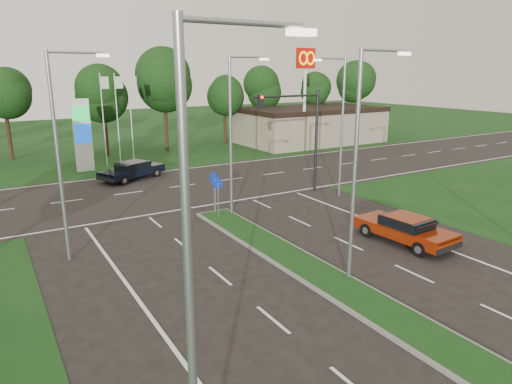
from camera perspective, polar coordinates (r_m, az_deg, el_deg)
ground at (r=15.28m, az=25.24°, el=-19.04°), size 160.00×160.00×0.00m
verge_far at (r=63.06m, az=-20.81°, el=6.50°), size 160.00×50.00×0.02m
cross_road at (r=33.51m, az=-10.74°, el=0.52°), size 160.00×12.00×0.02m
median_kerb at (r=17.34m, az=14.04°, el=-13.48°), size 2.00×26.00×0.12m
commercial_building at (r=54.26m, az=6.84°, el=8.27°), size 16.00×9.00×4.00m
streetlight_median_near at (r=17.71m, az=12.80°, el=4.47°), size 2.53×0.22×9.00m
streetlight_median_far at (r=25.77m, az=-2.81°, el=7.99°), size 2.53×0.22×9.00m
streetlight_left_near at (r=7.76m, az=-7.11°, el=-8.73°), size 2.53×0.22×9.00m
streetlight_left_far at (r=20.95m, az=-23.09°, el=5.22°), size 2.53×0.22×9.00m
streetlight_right_far at (r=30.24m, az=10.46°, el=8.79°), size 2.53×0.22×9.00m
traffic_signal at (r=30.81m, az=5.67°, el=8.28°), size 5.10×0.42×7.00m
median_signs at (r=26.29m, az=-5.05°, el=0.62°), size 1.16×1.76×2.38m
gas_pylon at (r=40.56m, az=-20.59°, el=6.92°), size 5.80×1.26×8.00m
mcdonalds_sign at (r=48.28m, az=6.21°, el=14.60°), size 2.20×0.47×10.40m
treeline_far at (r=47.82m, az=-17.96°, el=12.60°), size 6.00×6.00×9.90m
red_sedan at (r=23.52m, az=18.10°, el=-4.33°), size 2.33×5.01×1.34m
navy_sedan at (r=36.62m, az=-15.22°, el=2.67°), size 5.41×3.91×1.38m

